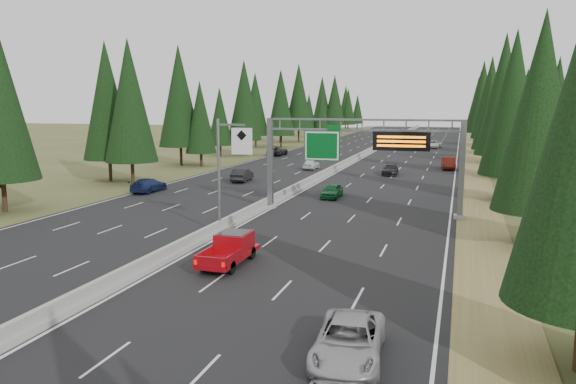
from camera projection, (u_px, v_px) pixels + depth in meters
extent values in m
cube|color=black|center=(358.00, 159.00, 91.65)|extent=(32.00, 260.00, 0.08)
cube|color=olive|center=(472.00, 163.00, 86.46)|extent=(3.60, 260.00, 0.06)
cube|color=#434E24|center=(256.00, 156.00, 96.84)|extent=(3.60, 260.00, 0.06)
cube|color=gray|center=(358.00, 158.00, 91.62)|extent=(0.70, 260.00, 0.30)
cube|color=gray|center=(358.00, 156.00, 91.55)|extent=(0.30, 260.00, 0.60)
cube|color=slate|center=(270.00, 163.00, 48.46)|extent=(0.45, 0.45, 7.80)
cube|color=gray|center=(270.00, 206.00, 49.05)|extent=(0.90, 0.90, 0.30)
cube|color=slate|center=(462.00, 170.00, 43.84)|extent=(0.45, 0.45, 7.80)
cube|color=gray|center=(459.00, 217.00, 44.43)|extent=(0.90, 0.90, 0.30)
cube|color=slate|center=(362.00, 120.00, 45.55)|extent=(15.85, 0.35, 0.16)
cube|color=slate|center=(362.00, 130.00, 45.69)|extent=(15.85, 0.35, 0.16)
cube|color=#054C19|center=(322.00, 146.00, 46.61)|extent=(3.00, 0.10, 2.50)
cube|color=silver|center=(322.00, 146.00, 46.56)|extent=(2.85, 0.02, 2.35)
cube|color=#054C19|center=(334.00, 128.00, 46.09)|extent=(1.10, 0.10, 0.45)
cube|color=black|center=(401.00, 141.00, 44.59)|extent=(4.50, 0.40, 1.50)
cube|color=orange|center=(401.00, 137.00, 44.33)|extent=(3.80, 0.02, 0.18)
cube|color=orange|center=(401.00, 141.00, 44.39)|extent=(3.80, 0.02, 0.18)
cube|color=orange|center=(401.00, 146.00, 44.44)|extent=(3.80, 0.02, 0.18)
cylinder|color=slate|center=(219.00, 176.00, 39.12)|extent=(0.20, 0.20, 8.00)
cube|color=gray|center=(220.00, 231.00, 39.73)|extent=(0.50, 0.50, 0.20)
cube|color=slate|center=(231.00, 125.00, 38.26)|extent=(2.00, 0.15, 0.15)
cube|color=silver|center=(242.00, 141.00, 38.08)|extent=(1.50, 0.06, 1.80)
cylinder|color=black|center=(532.00, 229.00, 35.89)|extent=(0.40, 0.40, 2.38)
cone|color=black|center=(540.00, 112.00, 34.72)|extent=(5.35, 5.35, 12.48)
cylinder|color=black|center=(508.00, 188.00, 52.44)|extent=(0.40, 0.40, 2.53)
cone|color=black|center=(514.00, 103.00, 51.20)|extent=(5.69, 5.69, 13.29)
cylinder|color=black|center=(550.00, 196.00, 49.31)|extent=(0.40, 0.40, 2.10)
cone|color=black|center=(556.00, 121.00, 48.28)|extent=(4.72, 4.72, 11.02)
cylinder|color=black|center=(499.00, 166.00, 69.25)|extent=(0.40, 0.40, 2.81)
cone|color=black|center=(504.00, 94.00, 67.87)|extent=(6.31, 6.31, 14.73)
cylinder|color=black|center=(522.00, 171.00, 66.97)|extent=(0.40, 0.40, 2.11)
cone|color=black|center=(525.00, 116.00, 65.93)|extent=(4.74, 4.74, 11.06)
cylinder|color=black|center=(487.00, 157.00, 84.99)|extent=(0.40, 0.40, 2.18)
cone|color=black|center=(490.00, 111.00, 83.92)|extent=(4.90, 4.90, 11.43)
cylinder|color=black|center=(512.00, 155.00, 86.47)|extent=(0.40, 0.40, 2.46)
cone|color=black|center=(515.00, 104.00, 85.25)|extent=(5.54, 5.54, 12.94)
cylinder|color=black|center=(488.00, 146.00, 101.42)|extent=(0.40, 0.40, 2.79)
cone|color=black|center=(491.00, 97.00, 100.05)|extent=(6.29, 6.29, 14.67)
cylinder|color=black|center=(504.00, 149.00, 101.52)|extent=(0.40, 0.40, 1.87)
cone|color=black|center=(506.00, 116.00, 100.60)|extent=(4.22, 4.22, 9.84)
cylinder|color=black|center=(480.00, 139.00, 119.66)|extent=(0.40, 0.40, 2.89)
cone|color=black|center=(483.00, 97.00, 118.24)|extent=(6.49, 6.49, 15.15)
cylinder|color=black|center=(499.00, 141.00, 119.30)|extent=(0.40, 0.40, 2.07)
cone|color=black|center=(501.00, 111.00, 118.29)|extent=(4.65, 4.65, 10.85)
cylinder|color=black|center=(481.00, 137.00, 137.09)|extent=(0.40, 0.40, 1.96)
cone|color=black|center=(482.00, 111.00, 136.13)|extent=(4.41, 4.41, 10.29)
cylinder|color=black|center=(498.00, 137.00, 134.50)|extent=(0.40, 0.40, 2.27)
cone|color=black|center=(500.00, 107.00, 133.38)|extent=(5.10, 5.10, 11.90)
cylinder|color=black|center=(480.00, 133.00, 154.16)|extent=(0.40, 0.40, 1.88)
cone|color=black|center=(481.00, 111.00, 153.24)|extent=(4.22, 4.22, 9.85)
cylinder|color=black|center=(493.00, 133.00, 152.49)|extent=(0.40, 0.40, 1.78)
cone|color=black|center=(494.00, 113.00, 151.61)|extent=(4.01, 4.01, 9.35)
cylinder|color=black|center=(478.00, 128.00, 171.19)|extent=(0.40, 0.40, 2.97)
cone|color=black|center=(480.00, 97.00, 169.73)|extent=(6.69, 6.69, 15.60)
cylinder|color=black|center=(487.00, 128.00, 170.18)|extent=(0.40, 0.40, 3.02)
cone|color=black|center=(489.00, 97.00, 168.70)|extent=(6.80, 6.80, 15.86)
cylinder|color=black|center=(476.00, 126.00, 185.37)|extent=(0.40, 0.40, 2.83)
cone|color=black|center=(478.00, 99.00, 183.98)|extent=(6.37, 6.37, 14.86)
cylinder|color=black|center=(487.00, 127.00, 186.40)|extent=(0.40, 0.40, 2.64)
cone|color=black|center=(488.00, 102.00, 185.10)|extent=(5.93, 5.93, 13.84)
cylinder|color=black|center=(4.00, 196.00, 47.42)|extent=(0.40, 0.40, 2.74)
cylinder|color=black|center=(133.00, 173.00, 63.40)|extent=(0.40, 0.40, 2.60)
cone|color=black|center=(129.00, 100.00, 62.12)|extent=(5.86, 5.86, 13.66)
cylinder|color=black|center=(110.00, 170.00, 66.20)|extent=(0.40, 0.40, 2.61)
cone|color=black|center=(107.00, 100.00, 64.92)|extent=(5.87, 5.87, 13.69)
cylinder|color=black|center=(201.00, 160.00, 81.38)|extent=(0.40, 0.40, 1.97)
cone|color=black|center=(200.00, 117.00, 80.41)|extent=(4.43, 4.43, 10.34)
cylinder|color=black|center=(181.00, 156.00, 82.90)|extent=(0.40, 0.40, 2.81)
cone|color=black|center=(179.00, 96.00, 81.52)|extent=(6.32, 6.32, 14.74)
cylinder|color=black|center=(245.00, 147.00, 99.30)|extent=(0.40, 0.40, 2.66)
cone|color=black|center=(244.00, 100.00, 97.99)|extent=(5.98, 5.98, 13.95)
cylinder|color=black|center=(220.00, 151.00, 97.05)|extent=(0.40, 0.40, 1.90)
cone|color=black|center=(220.00, 116.00, 96.12)|extent=(4.27, 4.27, 9.96)
cylinder|color=black|center=(281.00, 142.00, 115.39)|extent=(0.40, 0.40, 2.54)
cone|color=black|center=(281.00, 102.00, 114.13)|extent=(5.72, 5.72, 13.35)
cylinder|color=black|center=(256.00, 141.00, 116.32)|extent=(0.40, 0.40, 2.46)
cone|color=black|center=(255.00, 104.00, 115.11)|extent=(5.54, 5.54, 12.93)
cylinder|color=black|center=(299.00, 136.00, 133.05)|extent=(0.40, 0.40, 2.94)
cone|color=black|center=(299.00, 96.00, 131.61)|extent=(6.61, 6.61, 15.41)
cylinder|color=black|center=(280.00, 137.00, 130.62)|extent=(0.40, 0.40, 2.61)
cone|color=black|center=(280.00, 101.00, 129.34)|extent=(5.87, 5.87, 13.70)
cylinder|color=black|center=(321.00, 134.00, 149.06)|extent=(0.40, 0.40, 1.79)
cone|color=black|center=(321.00, 113.00, 148.18)|extent=(4.03, 4.03, 9.41)
cylinder|color=black|center=(309.00, 134.00, 150.01)|extent=(0.40, 0.40, 1.86)
cone|color=black|center=(309.00, 112.00, 149.10)|extent=(4.18, 4.18, 9.75)
cylinder|color=black|center=(334.00, 130.00, 163.29)|extent=(0.40, 0.40, 2.75)
cone|color=black|center=(335.00, 100.00, 161.93)|extent=(6.19, 6.19, 14.44)
cylinder|color=black|center=(322.00, 130.00, 164.00)|extent=(0.40, 0.40, 2.68)
cone|color=black|center=(322.00, 101.00, 162.68)|extent=(6.02, 6.02, 14.05)
cylinder|color=black|center=(348.00, 128.00, 181.05)|extent=(0.40, 0.40, 2.21)
cone|color=black|center=(348.00, 106.00, 179.96)|extent=(4.96, 4.96, 11.58)
cylinder|color=black|center=(335.00, 129.00, 180.82)|extent=(0.40, 0.40, 1.78)
cone|color=black|center=(335.00, 111.00, 179.95)|extent=(4.00, 4.00, 9.34)
cylinder|color=black|center=(357.00, 126.00, 196.86)|extent=(0.40, 0.40, 1.93)
cone|color=black|center=(357.00, 109.00, 195.91)|extent=(4.34, 4.34, 10.12)
cylinder|color=black|center=(345.00, 125.00, 200.85)|extent=(0.40, 0.40, 2.45)
cone|color=black|center=(346.00, 103.00, 199.64)|extent=(5.52, 5.52, 12.88)
imported|color=#A9A8AC|center=(349.00, 341.00, 19.93)|extent=(2.76, 5.33, 1.43)
cylinder|color=black|center=(204.00, 265.00, 30.48)|extent=(0.28, 0.75, 0.75)
cylinder|color=black|center=(231.00, 267.00, 30.02)|extent=(0.28, 0.75, 0.75)
cylinder|color=black|center=(226.00, 251.00, 33.39)|extent=(0.28, 0.75, 0.75)
cylinder|color=black|center=(251.00, 253.00, 32.93)|extent=(0.28, 0.75, 0.75)
cube|color=#A20911|center=(229.00, 256.00, 31.73)|extent=(1.87, 5.23, 0.28)
cube|color=#A20911|center=(234.00, 241.00, 32.42)|extent=(1.78, 2.06, 1.03)
cube|color=black|center=(234.00, 236.00, 32.38)|extent=(1.59, 1.78, 0.51)
cube|color=#A20911|center=(204.00, 255.00, 30.61)|extent=(0.09, 2.24, 0.56)
cube|color=#A20911|center=(234.00, 258.00, 30.10)|extent=(0.09, 2.24, 0.56)
cube|color=#A20911|center=(210.00, 262.00, 29.30)|extent=(1.87, 0.09, 0.56)
imported|color=#145B2E|center=(332.00, 191.00, 54.15)|extent=(1.64, 4.03, 1.37)
imported|color=#5C160D|center=(448.00, 163.00, 77.54)|extent=(2.14, 5.09, 1.63)
imported|color=black|center=(390.00, 170.00, 71.43)|extent=(2.00, 4.64, 1.33)
imported|color=white|center=(434.00, 144.00, 113.84)|extent=(2.81, 5.44, 1.47)
imported|color=black|center=(401.00, 137.00, 140.27)|extent=(1.68, 3.87, 1.30)
imported|color=black|center=(242.00, 175.00, 65.39)|extent=(2.05, 4.71, 1.51)
imported|color=#16234E|center=(149.00, 185.00, 57.67)|extent=(2.02, 4.92, 1.42)
imported|color=silver|center=(311.00, 164.00, 77.42)|extent=(1.65, 4.09, 1.39)
imported|color=black|center=(277.00, 151.00, 97.67)|extent=(2.69, 5.62, 1.54)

